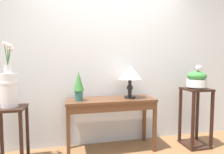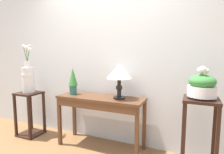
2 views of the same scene
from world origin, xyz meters
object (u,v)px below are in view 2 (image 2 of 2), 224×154
(table_lamp, at_px, (119,73))
(pedestal_stand_right, at_px, (199,138))
(flower_vase_tall_left, at_px, (28,77))
(pedestal_stand_left, at_px, (30,114))
(planter_bowl_wide_right, at_px, (202,86))
(console_table, at_px, (100,104))
(potted_plant_on_console, at_px, (73,80))

(table_lamp, bearing_deg, pedestal_stand_right, -8.25)
(flower_vase_tall_left, bearing_deg, pedestal_stand_left, -174.78)
(table_lamp, distance_m, planter_bowl_wide_right, 1.02)
(planter_bowl_wide_right, bearing_deg, console_table, 174.61)
(potted_plant_on_console, xyz_separation_m, pedestal_stand_left, (-0.84, -0.08, -0.61))
(pedestal_stand_right, bearing_deg, console_table, 174.65)
(pedestal_stand_right, bearing_deg, pedestal_stand_left, 179.13)
(potted_plant_on_console, bearing_deg, planter_bowl_wide_right, -3.86)
(potted_plant_on_console, relative_size, pedestal_stand_right, 0.45)
(potted_plant_on_console, bearing_deg, pedestal_stand_right, -3.83)
(table_lamp, xyz_separation_m, flower_vase_tall_left, (-1.57, -0.11, -0.12))
(pedestal_stand_left, bearing_deg, console_table, 3.61)
(pedestal_stand_left, distance_m, flower_vase_tall_left, 0.63)
(console_table, height_order, pedestal_stand_right, pedestal_stand_right)
(potted_plant_on_console, xyz_separation_m, flower_vase_tall_left, (-0.84, -0.08, 0.01))
(potted_plant_on_console, height_order, flower_vase_tall_left, flower_vase_tall_left)
(console_table, relative_size, pedestal_stand_right, 1.42)
(pedestal_stand_left, bearing_deg, pedestal_stand_right, -0.87)
(console_table, distance_m, flower_vase_tall_left, 1.33)
(flower_vase_tall_left, xyz_separation_m, planter_bowl_wide_right, (2.58, -0.04, 0.03))
(potted_plant_on_console, height_order, pedestal_stand_left, potted_plant_on_console)
(pedestal_stand_left, xyz_separation_m, pedestal_stand_right, (2.58, -0.04, 0.08))
(potted_plant_on_console, relative_size, flower_vase_tall_left, 0.51)
(console_table, relative_size, planter_bowl_wide_right, 3.62)
(planter_bowl_wide_right, bearing_deg, table_lamp, 171.70)
(potted_plant_on_console, bearing_deg, pedestal_stand_left, -174.72)
(console_table, xyz_separation_m, flower_vase_tall_left, (-1.29, -0.08, 0.34))
(console_table, distance_m, pedestal_stand_right, 1.31)
(table_lamp, distance_m, flower_vase_tall_left, 1.58)
(flower_vase_tall_left, distance_m, pedestal_stand_right, 2.63)
(flower_vase_tall_left, height_order, planter_bowl_wide_right, flower_vase_tall_left)
(potted_plant_on_console, bearing_deg, flower_vase_tall_left, -174.72)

